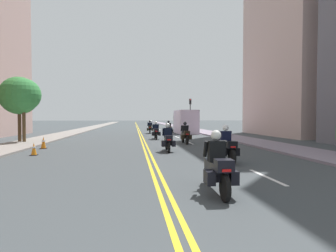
# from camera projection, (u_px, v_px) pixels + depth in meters

# --- Properties ---
(ground_plane) EXTENTS (264.00, 264.00, 0.00)m
(ground_plane) POSITION_uv_depth(u_px,v_px,m) (138.00, 128.00, 47.96)
(ground_plane) COLOR #3D4346
(sidewalk_left) EXTENTS (2.93, 144.00, 0.12)m
(sidewalk_left) POSITION_uv_depth(u_px,v_px,m) (89.00, 128.00, 46.89)
(sidewalk_left) COLOR gray
(sidewalk_left) RESTS_ON ground
(sidewalk_right) EXTENTS (2.93, 144.00, 0.12)m
(sidewalk_right) POSITION_uv_depth(u_px,v_px,m) (185.00, 128.00, 49.01)
(sidewalk_right) COLOR gray
(sidewalk_right) RESTS_ON ground
(centreline_yellow_inner) EXTENTS (0.12, 132.00, 0.01)m
(centreline_yellow_inner) POSITION_uv_depth(u_px,v_px,m) (137.00, 128.00, 47.94)
(centreline_yellow_inner) COLOR yellow
(centreline_yellow_inner) RESTS_ON ground
(centreline_yellow_outer) EXTENTS (0.12, 132.00, 0.01)m
(centreline_yellow_outer) POSITION_uv_depth(u_px,v_px,m) (139.00, 128.00, 47.97)
(centreline_yellow_outer) COLOR yellow
(centreline_yellow_outer) RESTS_ON ground
(lane_dashes_white) EXTENTS (0.14, 56.40, 0.01)m
(lane_dashes_white) POSITION_uv_depth(u_px,v_px,m) (173.00, 135.00, 29.55)
(lane_dashes_white) COLOR silver
(lane_dashes_white) RESTS_ON ground
(motorcycle_0) EXTENTS (0.77, 2.21, 1.59)m
(motorcycle_0) POSITION_uv_depth(u_px,v_px,m) (217.00, 167.00, 6.80)
(motorcycle_0) COLOR black
(motorcycle_0) RESTS_ON ground
(motorcycle_1) EXTENTS (0.77, 2.18, 1.60)m
(motorcycle_1) POSITION_uv_depth(u_px,v_px,m) (226.00, 147.00, 11.58)
(motorcycle_1) COLOR black
(motorcycle_1) RESTS_ON ground
(motorcycle_2) EXTENTS (0.77, 2.07, 1.60)m
(motorcycle_2) POSITION_uv_depth(u_px,v_px,m) (168.00, 140.00, 15.28)
(motorcycle_2) COLOR black
(motorcycle_2) RESTS_ON ground
(motorcycle_3) EXTENTS (0.76, 2.25, 1.61)m
(motorcycle_3) POSITION_uv_depth(u_px,v_px,m) (185.00, 135.00, 19.87)
(motorcycle_3) COLOR black
(motorcycle_3) RESTS_ON ground
(motorcycle_4) EXTENTS (0.76, 2.29, 1.59)m
(motorcycle_4) POSITION_uv_depth(u_px,v_px,m) (156.00, 132.00, 24.06)
(motorcycle_4) COLOR black
(motorcycle_4) RESTS_ON ground
(motorcycle_5) EXTENTS (0.77, 2.31, 1.60)m
(motorcycle_5) POSITION_uv_depth(u_px,v_px,m) (169.00, 129.00, 29.06)
(motorcycle_5) COLOR black
(motorcycle_5) RESTS_ON ground
(motorcycle_6) EXTENTS (0.77, 2.19, 1.58)m
(motorcycle_6) POSITION_uv_depth(u_px,v_px,m) (150.00, 128.00, 32.80)
(motorcycle_6) COLOR black
(motorcycle_6) RESTS_ON ground
(traffic_cone_0) EXTENTS (0.33, 0.33, 0.65)m
(traffic_cone_0) POSITION_uv_depth(u_px,v_px,m) (34.00, 149.00, 13.74)
(traffic_cone_0) COLOR black
(traffic_cone_0) RESTS_ON ground
(traffic_cone_1) EXTENTS (0.38, 0.38, 0.75)m
(traffic_cone_1) POSITION_uv_depth(u_px,v_px,m) (43.00, 143.00, 16.71)
(traffic_cone_1) COLOR black
(traffic_cone_1) RESTS_ON ground
(traffic_light_far) EXTENTS (0.28, 0.38, 4.62)m
(traffic_light_far) POSITION_uv_depth(u_px,v_px,m) (190.00, 109.00, 39.12)
(traffic_light_far) COLOR black
(traffic_light_far) RESTS_ON ground
(street_tree_0) EXTENTS (2.44, 2.44, 4.82)m
(street_tree_0) POSITION_uv_depth(u_px,v_px,m) (23.00, 95.00, 20.10)
(street_tree_0) COLOR #503B24
(street_tree_0) RESTS_ON ground
(street_tree_1) EXTENTS (2.80, 2.80, 4.96)m
(street_tree_1) POSITION_uv_depth(u_px,v_px,m) (19.00, 96.00, 20.30)
(street_tree_1) COLOR #4D3822
(street_tree_1) RESTS_ON ground
(parked_truck) EXTENTS (2.20, 6.50, 2.80)m
(parked_truck) POSITION_uv_depth(u_px,v_px,m) (185.00, 123.00, 33.71)
(parked_truck) COLOR #B5BAB7
(parked_truck) RESTS_ON ground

